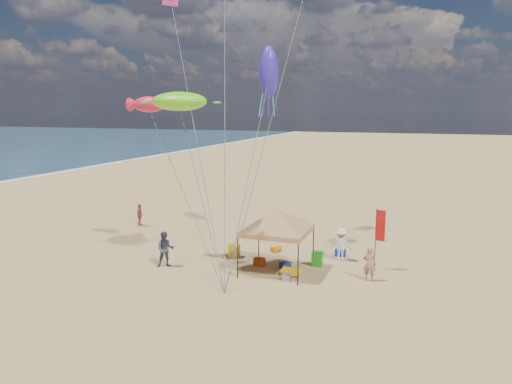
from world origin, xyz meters
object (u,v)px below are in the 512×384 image
(cooler_blue, at_px, (340,253))
(person_near_c, at_px, (341,244))
(cooler_red, at_px, (259,262))
(feather_flag, at_px, (379,229))
(beach_cart, at_px, (291,272))
(chair_yellow, at_px, (234,251))
(person_near_b, at_px, (165,249))
(person_far_a, at_px, (140,215))
(person_near_a, at_px, (369,264))
(chair_green, at_px, (317,259))
(canopy_tent, at_px, (277,211))

(cooler_blue, bearing_deg, person_near_c, -79.41)
(cooler_red, bearing_deg, feather_flag, 13.15)
(cooler_red, height_order, beach_cart, cooler_red)
(chair_yellow, height_order, person_near_b, person_near_b)
(person_far_a, bearing_deg, cooler_red, -131.04)
(feather_flag, distance_m, person_near_c, 2.43)
(person_near_a, relative_size, person_far_a, 1.07)
(feather_flag, distance_m, chair_yellow, 7.51)
(chair_green, distance_m, person_near_b, 7.53)
(person_far_a, bearing_deg, cooler_blue, -113.68)
(cooler_red, distance_m, cooler_blue, 4.56)
(feather_flag, height_order, chair_yellow, feather_flag)
(chair_green, bearing_deg, canopy_tent, -136.44)
(cooler_blue, relative_size, person_near_b, 0.30)
(chair_green, height_order, person_near_c, person_near_c)
(cooler_red, xyz_separation_m, chair_green, (2.73, 0.94, 0.16))
(canopy_tent, bearing_deg, person_far_a, 153.49)
(cooler_blue, xyz_separation_m, beach_cart, (-1.62, -3.80, 0.01))
(chair_green, relative_size, person_near_a, 0.44)
(cooler_red, relative_size, person_near_c, 0.32)
(cooler_red, xyz_separation_m, cooler_blue, (3.53, 2.88, 0.00))
(chair_green, distance_m, person_far_a, 13.57)
(person_near_b, relative_size, person_far_a, 1.20)
(person_near_a, distance_m, person_far_a, 16.51)
(cooler_red, xyz_separation_m, beach_cart, (1.92, -0.91, 0.01))
(beach_cart, distance_m, person_near_c, 3.60)
(cooler_blue, relative_size, person_far_a, 0.36)
(chair_green, bearing_deg, cooler_red, -161.02)
(canopy_tent, height_order, beach_cart, canopy_tent)
(feather_flag, xyz_separation_m, person_near_a, (-0.21, -1.67, -1.22))
(canopy_tent, distance_m, person_near_a, 4.84)
(canopy_tent, height_order, cooler_blue, canopy_tent)
(cooler_red, distance_m, chair_yellow, 1.87)
(chair_green, height_order, person_far_a, person_far_a)
(canopy_tent, xyz_separation_m, beach_cart, (0.82, -0.30, -2.77))
(chair_green, height_order, chair_yellow, same)
(person_near_a, xyz_separation_m, person_far_a, (-15.61, 5.38, -0.05))
(canopy_tent, bearing_deg, person_near_a, 3.37)
(cooler_blue, height_order, beach_cart, cooler_blue)
(canopy_tent, xyz_separation_m, cooler_blue, (2.44, 3.49, -2.78))
(feather_flag, relative_size, person_near_c, 1.79)
(chair_yellow, relative_size, person_near_b, 0.39)
(cooler_blue, xyz_separation_m, person_far_a, (-13.74, 2.14, 0.55))
(cooler_red, bearing_deg, person_near_b, -157.61)
(canopy_tent, xyz_separation_m, chair_yellow, (-2.78, 1.41, -2.62))
(cooler_blue, bearing_deg, beach_cart, -113.09)
(person_near_b, bearing_deg, cooler_red, -6.73)
(canopy_tent, height_order, chair_yellow, canopy_tent)
(chair_green, relative_size, beach_cart, 0.78)
(chair_yellow, height_order, beach_cart, chair_yellow)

